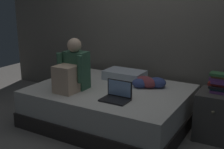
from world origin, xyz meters
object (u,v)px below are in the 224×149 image
(pillow, at_px, (125,75))
(book_stack, at_px, (219,83))
(laptop, at_px, (117,95))
(person_sitting, at_px, (72,71))
(clothes_pile, at_px, (148,82))
(bed, at_px, (110,106))
(nightstand, at_px, (216,116))

(pillow, bearing_deg, book_stack, -8.04)
(laptop, xyz_separation_m, book_stack, (1.01, 0.60, 0.15))
(person_sitting, distance_m, book_stack, 1.77)
(pillow, bearing_deg, clothes_pile, -19.75)
(person_sitting, relative_size, clothes_pile, 1.57)
(book_stack, bearing_deg, clothes_pile, 177.97)
(bed, xyz_separation_m, book_stack, (1.30, 0.26, 0.44))
(bed, relative_size, laptop, 6.25)
(bed, height_order, laptop, laptop)
(bed, relative_size, book_stack, 8.60)
(nightstand, height_order, book_stack, book_stack)
(person_sitting, bearing_deg, laptop, -3.97)
(book_stack, bearing_deg, nightstand, -83.12)
(bed, xyz_separation_m, laptop, (0.29, -0.34, 0.30))
(bed, bearing_deg, nightstand, 10.85)
(person_sitting, bearing_deg, pillow, 64.37)
(clothes_pile, bearing_deg, book_stack, -2.03)
(person_sitting, distance_m, clothes_pile, 1.00)
(book_stack, relative_size, clothes_pile, 0.56)
(nightstand, bearing_deg, laptop, -149.71)
(person_sitting, relative_size, pillow, 1.17)
(bed, height_order, nightstand, nightstand)
(nightstand, relative_size, laptop, 1.77)
(bed, xyz_separation_m, nightstand, (1.30, 0.25, 0.04))
(clothes_pile, bearing_deg, person_sitting, -143.30)
(laptop, relative_size, book_stack, 1.38)
(nightstand, height_order, clothes_pile, clothes_pile)
(person_sitting, bearing_deg, clothes_pile, 36.70)
(person_sitting, xyz_separation_m, pillow, (0.36, 0.74, -0.19))
(pillow, distance_m, book_stack, 1.34)
(clothes_pile, bearing_deg, laptop, -100.51)
(bed, bearing_deg, laptop, -49.43)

